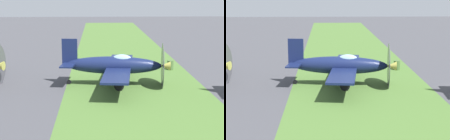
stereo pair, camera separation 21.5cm
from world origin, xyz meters
The scene contains 3 objects.
grass_verge centered at (0.00, -10.01, 0.00)m, with size 120.00×11.00×0.01m, color #476B2D.
airplane_wingman centered at (-2.12, -11.55, 1.64)m, with size 11.06×8.78×3.92m.
fuel_drum centered at (-7.79, -5.96, 0.45)m, with size 0.60×0.60×0.90m, color #476633.
Camera 2 is at (26.89, -12.83, 7.56)m, focal length 59.30 mm.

